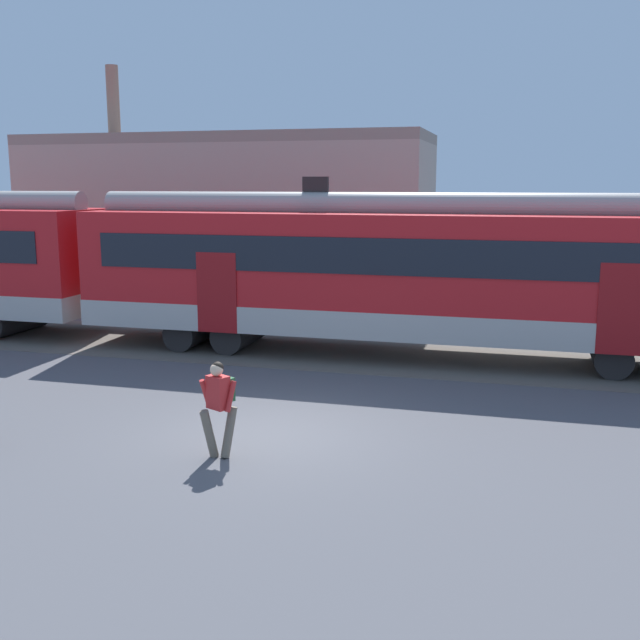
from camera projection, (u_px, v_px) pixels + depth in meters
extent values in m
plane|color=#515156|center=(269.00, 434.00, 13.80)|extent=(160.00, 160.00, 0.00)
cube|color=#605951|center=(54.00, 335.00, 22.77)|extent=(80.00, 4.40, 0.01)
cube|color=#B7B2AD|center=(414.00, 318.00, 19.73)|extent=(18.00, 3.06, 0.70)
cube|color=red|center=(415.00, 260.00, 19.45)|extent=(18.00, 3.00, 2.40)
cube|color=black|center=(407.00, 257.00, 17.97)|extent=(16.56, 0.03, 0.90)
cube|color=maroon|center=(623.00, 310.00, 16.87)|extent=(1.10, 0.04, 2.10)
cube|color=maroon|center=(217.00, 293.00, 19.45)|extent=(1.10, 0.04, 2.10)
cylinder|color=#9C9793|center=(417.00, 206.00, 19.20)|extent=(17.64, 0.70, 0.70)
cube|color=black|center=(316.00, 184.00, 19.80)|extent=(0.70, 0.12, 0.40)
cylinder|color=black|center=(609.00, 351.00, 18.57)|extent=(0.90, 2.40, 0.90)
cylinder|color=black|center=(241.00, 331.00, 21.10)|extent=(0.90, 2.40, 0.90)
cylinder|color=black|center=(196.00, 328.00, 21.47)|extent=(0.90, 2.40, 0.90)
cylinder|color=black|center=(15.00, 318.00, 23.04)|extent=(0.90, 2.40, 0.90)
cylinder|color=#6B6051|center=(209.00, 434.00, 12.52)|extent=(0.29, 0.38, 0.87)
cylinder|color=#6B6051|center=(229.00, 432.00, 12.61)|extent=(0.29, 0.38, 0.87)
cube|color=red|center=(218.00, 392.00, 12.43)|extent=(0.43, 0.37, 0.56)
cylinder|color=red|center=(231.00, 396.00, 12.36)|extent=(0.19, 0.26, 0.52)
cylinder|color=red|center=(206.00, 394.00, 12.53)|extent=(0.19, 0.26, 0.52)
sphere|color=beige|center=(217.00, 370.00, 12.35)|extent=(0.22, 0.22, 0.22)
sphere|color=black|center=(217.00, 368.00, 12.36)|extent=(0.20, 0.20, 0.20)
cube|color=#235633|center=(226.00, 389.00, 12.56)|extent=(0.32, 0.27, 0.40)
cube|color=gray|center=(226.00, 223.00, 29.75)|extent=(15.95, 5.00, 6.00)
cube|color=gray|center=(225.00, 140.00, 29.17)|extent=(15.95, 5.00, 0.40)
cylinder|color=#8C6656|center=(113.00, 106.00, 30.16)|extent=(0.50, 0.50, 3.20)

